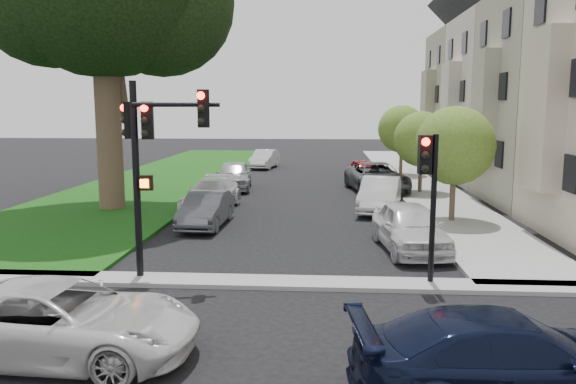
# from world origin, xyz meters

# --- Properties ---
(ground) EXTENTS (140.00, 140.00, 0.00)m
(ground) POSITION_xyz_m (0.00, 0.00, 0.00)
(ground) COLOR black
(ground) RESTS_ON ground
(grass_strip) EXTENTS (8.00, 44.00, 0.12)m
(grass_strip) POSITION_xyz_m (-9.00, 24.00, 0.06)
(grass_strip) COLOR #0E400B
(grass_strip) RESTS_ON ground
(sidewalk_right) EXTENTS (3.50, 44.00, 0.12)m
(sidewalk_right) POSITION_xyz_m (6.75, 24.00, 0.06)
(sidewalk_right) COLOR #A3A3A3
(sidewalk_right) RESTS_ON ground
(sidewalk_cross) EXTENTS (60.00, 1.00, 0.12)m
(sidewalk_cross) POSITION_xyz_m (0.00, 2.00, 0.06)
(sidewalk_cross) COLOR #A3A3A3
(sidewalk_cross) RESTS_ON ground
(house_b) EXTENTS (7.70, 7.55, 15.97)m
(house_b) POSITION_xyz_m (12.45, 15.50, 6.93)
(house_b) COLOR #9C978A
(house_b) RESTS_ON ground
(house_c) EXTENTS (7.70, 7.55, 15.97)m
(house_c) POSITION_xyz_m (12.45, 23.00, 6.93)
(house_c) COLOR #B1B0AE
(house_c) RESTS_ON ground
(house_d) EXTENTS (7.70, 7.55, 15.97)m
(house_d) POSITION_xyz_m (12.45, 30.50, 6.93)
(house_d) COLOR #9C957C
(house_d) RESTS_ON ground
(small_tree_a) EXTENTS (3.10, 3.10, 4.65)m
(small_tree_a) POSITION_xyz_m (6.20, 10.30, 3.09)
(small_tree_a) COLOR brown
(small_tree_a) RESTS_ON ground
(small_tree_b) EXTENTS (2.92, 2.92, 4.39)m
(small_tree_b) POSITION_xyz_m (6.20, 17.99, 2.92)
(small_tree_b) COLOR brown
(small_tree_b) RESTS_ON ground
(small_tree_c) EXTENTS (3.16, 3.16, 4.74)m
(small_tree_c) POSITION_xyz_m (6.20, 25.80, 3.15)
(small_tree_c) COLOR brown
(small_tree_c) RESTS_ON ground
(traffic_signal_main) EXTENTS (2.58, 0.71, 5.27)m
(traffic_signal_main) POSITION_xyz_m (-3.39, 2.23, 3.63)
(traffic_signal_main) COLOR black
(traffic_signal_main) RESTS_ON ground
(traffic_signal_secondary) EXTENTS (0.50, 0.41, 3.93)m
(traffic_signal_secondary) POSITION_xyz_m (3.76, 2.19, 2.74)
(traffic_signal_secondary) COLOR black
(traffic_signal_secondary) RESTS_ON ground
(car_cross_near) EXTENTS (5.22, 2.59, 1.42)m
(car_cross_near) POSITION_xyz_m (-3.71, -2.54, 0.71)
(car_cross_near) COLOR silver
(car_cross_near) RESTS_ON ground
(car_cross_far) EXTENTS (5.18, 2.62, 1.44)m
(car_cross_far) POSITION_xyz_m (4.02, -3.64, 0.72)
(car_cross_far) COLOR black
(car_cross_far) RESTS_ON ground
(car_parked_0) EXTENTS (2.35, 4.75, 1.56)m
(car_parked_0) POSITION_xyz_m (3.88, 5.81, 0.78)
(car_parked_0) COLOR silver
(car_parked_0) RESTS_ON ground
(car_parked_1) EXTENTS (2.41, 4.81, 1.51)m
(car_parked_1) POSITION_xyz_m (3.58, 12.68, 0.76)
(car_parked_1) COLOR silver
(car_parked_1) RESTS_ON ground
(car_parked_2) EXTENTS (3.54, 6.11, 1.60)m
(car_parked_2) POSITION_xyz_m (3.95, 18.48, 0.80)
(car_parked_2) COLOR #3F4247
(car_parked_2) RESTS_ON ground
(car_parked_3) EXTENTS (2.32, 4.27, 1.38)m
(car_parked_3) POSITION_xyz_m (3.60, 22.88, 0.69)
(car_parked_3) COLOR maroon
(car_parked_3) RESTS_ON ground
(car_parked_5) EXTENTS (1.54, 4.13, 1.35)m
(car_parked_5) POSITION_xyz_m (-3.45, 9.00, 0.67)
(car_parked_5) COLOR #3F4247
(car_parked_5) RESTS_ON ground
(car_parked_6) EXTENTS (2.26, 4.96, 1.41)m
(car_parked_6) POSITION_xyz_m (-3.96, 12.56, 0.70)
(car_parked_6) COLOR silver
(car_parked_6) RESTS_ON ground
(car_parked_7) EXTENTS (2.34, 4.84, 1.59)m
(car_parked_7) POSITION_xyz_m (-3.99, 18.99, 0.80)
(car_parked_7) COLOR #999BA0
(car_parked_7) RESTS_ON ground
(car_parked_9) EXTENTS (2.04, 4.36, 1.38)m
(car_parked_9) POSITION_xyz_m (-3.47, 30.16, 0.69)
(car_parked_9) COLOR silver
(car_parked_9) RESTS_ON ground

